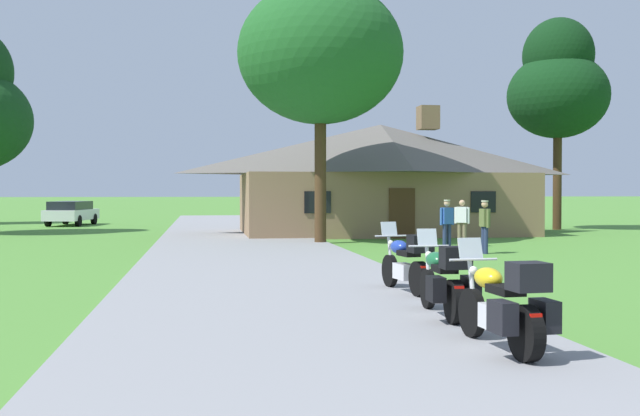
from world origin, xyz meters
name	(u,v)px	position (x,y,z in m)	size (l,w,h in m)	color
ground_plane	(254,259)	(0.00, 20.00, 0.00)	(500.00, 500.00, 0.00)	#4C8433
asphalt_driveway	(259,265)	(0.00, 18.00, 0.03)	(6.40, 80.00, 0.06)	gray
motorcycle_yellow_nearest_to_camera	(506,306)	(2.09, 6.83, 0.61)	(0.79, 2.08, 1.30)	black
motorcycle_green_second_in_row	(445,282)	(2.14, 9.21, 0.61)	(0.75, 2.08, 1.30)	black
motorcycle_blue_farthest_in_row	(407,263)	(2.36, 12.08, 0.62)	(0.73, 2.08, 1.30)	black
stone_lodge	(381,177)	(6.74, 32.17, 2.62)	(13.45, 7.91, 5.98)	#896B4C
bystander_white_shirt_near_lodge	(462,221)	(7.62, 23.63, 0.93)	(0.47, 0.39, 1.67)	#75664C
bystander_olive_shirt_beside_signpost	(485,224)	(7.33, 20.76, 0.95)	(0.24, 0.55, 1.69)	navy
bystander_blue_shirt_by_tree	(447,221)	(6.72, 22.61, 0.95)	(0.53, 0.31, 1.69)	navy
tree_by_lodge_front	(320,34)	(2.93, 26.09, 7.88)	(6.22, 6.22, 11.97)	#422D19
tree_right_of_lodge	(558,84)	(16.55, 34.20, 7.46)	(5.12, 5.12, 10.84)	#422D19
parked_white_suv_far_left	(71,212)	(-8.96, 42.97, 0.78)	(2.53, 4.83, 1.40)	silver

